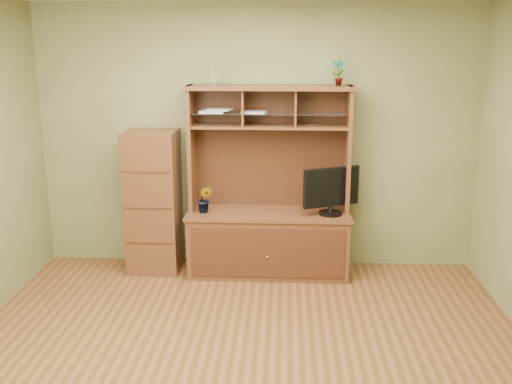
{
  "coord_description": "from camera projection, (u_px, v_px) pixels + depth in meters",
  "views": [
    {
      "loc": [
        0.3,
        -3.79,
        2.31
      ],
      "look_at": [
        0.04,
        1.2,
        0.99
      ],
      "focal_mm": 40.0,
      "sensor_mm": 36.0,
      "label": 1
    }
  ],
  "objects": [
    {
      "name": "side_cabinet",
      "position": [
        153.0,
        202.0,
        5.82
      ],
      "size": [
        0.52,
        0.47,
        1.45
      ],
      "color": "#452713",
      "rests_on": "room"
    },
    {
      "name": "media_hutch",
      "position": [
        269.0,
        223.0,
        5.8
      ],
      "size": [
        1.66,
        0.61,
        1.9
      ],
      "color": "#452713",
      "rests_on": "room"
    },
    {
      "name": "room",
      "position": [
        242.0,
        185.0,
        3.92
      ],
      "size": [
        4.54,
        4.04,
        2.74
      ],
      "color": "#563418",
      "rests_on": "ground"
    },
    {
      "name": "orchid_plant",
      "position": [
        205.0,
        199.0,
        5.68
      ],
      "size": [
        0.17,
        0.14,
        0.28
      ],
      "primitive_type": "imported",
      "rotation": [
        0.0,
        0.0,
        -0.12
      ],
      "color": "#26561D",
      "rests_on": "media_hutch"
    },
    {
      "name": "monitor",
      "position": [
        331.0,
        190.0,
        5.59
      ],
      "size": [
        0.56,
        0.29,
        0.47
      ],
      "rotation": [
        0.0,
        0.0,
        0.43
      ],
      "color": "black",
      "rests_on": "media_hutch"
    },
    {
      "name": "reed_diffuser",
      "position": [
        213.0,
        73.0,
        5.52
      ],
      "size": [
        0.06,
        0.06,
        0.31
      ],
      "color": "silver",
      "rests_on": "media_hutch"
    },
    {
      "name": "magazines",
      "position": [
        229.0,
        111.0,
        5.6
      ],
      "size": [
        0.67,
        0.22,
        0.04
      ],
      "color": "#B7B7BC",
      "rests_on": "media_hutch"
    },
    {
      "name": "top_plant",
      "position": [
        338.0,
        72.0,
        5.45
      ],
      "size": [
        0.14,
        0.1,
        0.25
      ],
      "primitive_type": "imported",
      "rotation": [
        0.0,
        0.0,
        -0.04
      ],
      "color": "#356122",
      "rests_on": "media_hutch"
    }
  ]
}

